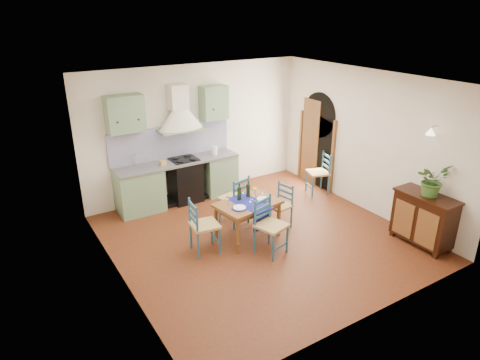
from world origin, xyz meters
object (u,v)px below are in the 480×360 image
object	(u,v)px
dining_table	(248,206)
chair_near	(270,225)
potted_plant	(432,180)
sideboard	(424,218)

from	to	relation	value
dining_table	chair_near	world-z (taller)	dining_table
dining_table	chair_near	distance (m)	0.61
chair_near	potted_plant	distance (m)	2.78
dining_table	sideboard	xyz separation A→B (m)	(2.44, -1.77, -0.11)
dining_table	sideboard	bearing A→B (deg)	-35.97
sideboard	potted_plant	size ratio (longest dim) A/B	1.87
dining_table	potted_plant	distance (m)	3.10
dining_table	potted_plant	size ratio (longest dim) A/B	2.10
potted_plant	dining_table	bearing A→B (deg)	143.66
dining_table	potted_plant	world-z (taller)	potted_plant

